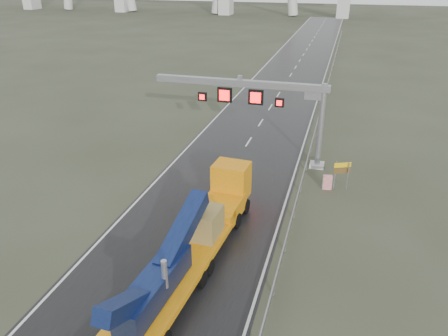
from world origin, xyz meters
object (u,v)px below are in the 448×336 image
(exit_sign_pair, at_px, (342,170))
(sign_gantry, at_px, (264,99))
(heavy_haul_truck, at_px, (194,238))
(striped_barrier, at_px, (327,182))

(exit_sign_pair, bearing_deg, sign_gantry, 127.75)
(sign_gantry, bearing_deg, heavy_haul_truck, -93.37)
(sign_gantry, relative_size, striped_barrier, 13.16)
(sign_gantry, distance_m, striped_barrier, 8.73)
(exit_sign_pair, xyz_separation_m, striped_barrier, (-0.97, -0.27, -1.02))
(heavy_haul_truck, xyz_separation_m, exit_sign_pair, (7.77, 11.63, -0.05))
(heavy_haul_truck, relative_size, striped_barrier, 16.01)
(sign_gantry, height_order, striped_barrier, sign_gantry)
(sign_gantry, distance_m, exit_sign_pair, 8.79)
(sign_gantry, bearing_deg, striped_barrier, -34.11)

